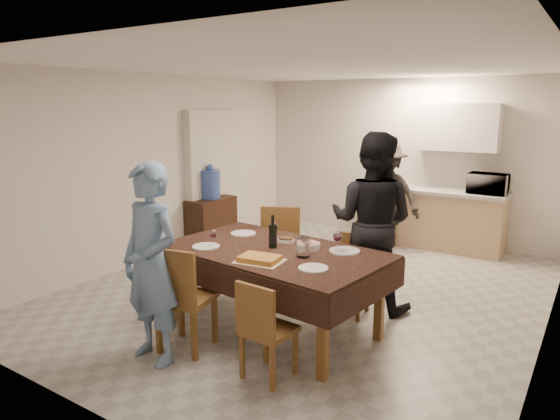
{
  "coord_description": "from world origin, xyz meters",
  "views": [
    {
      "loc": [
        2.8,
        -4.96,
        2.19
      ],
      "look_at": [
        -0.24,
        -0.3,
        1.0
      ],
      "focal_mm": 32.0,
      "sensor_mm": 36.0,
      "label": 1
    }
  ],
  "objects": [
    {
      "name": "microwave",
      "position": [
        1.42,
        2.68,
        1.06
      ],
      "size": [
        0.54,
        0.36,
        0.3
      ],
      "primitive_type": "imported",
      "rotation": [
        0.0,
        0.0,
        3.14
      ],
      "color": "silver",
      "rests_on": "kitchen_worktop"
    },
    {
      "name": "plate_near_right",
      "position": [
        0.84,
        -1.44,
        0.83
      ],
      "size": [
        0.26,
        0.26,
        0.01
      ],
      "primitive_type": "cylinder",
      "color": "silver",
      "rests_on": "dining_table"
    },
    {
      "name": "plate_far_left",
      "position": [
        -0.36,
        -0.84,
        0.83
      ],
      "size": [
        0.27,
        0.27,
        0.02
      ],
      "primitive_type": "cylinder",
      "color": "silver",
      "rests_on": "dining_table"
    },
    {
      "name": "wine_glass_c",
      "position": [
        0.04,
        -0.84,
        0.92
      ],
      "size": [
        0.08,
        0.08,
        0.19
      ],
      "primitive_type": null,
      "color": "white",
      "rests_on": "dining_table"
    },
    {
      "name": "water_pitcher",
      "position": [
        0.59,
        -1.19,
        0.91
      ],
      "size": [
        0.12,
        0.12,
        0.18
      ],
      "primitive_type": "cylinder",
      "color": "white",
      "rests_on": "dining_table"
    },
    {
      "name": "floor",
      "position": [
        0.0,
        0.0,
        0.0
      ],
      "size": [
        5.0,
        6.0,
        0.02
      ],
      "primitive_type": "cube",
      "color": "#A5A5A0",
      "rests_on": "ground"
    },
    {
      "name": "stub_partition",
      "position": [
        -2.42,
        1.2,
        1.05
      ],
      "size": [
        0.15,
        1.4,
        2.1
      ],
      "primitive_type": "cube",
      "color": "beige",
      "rests_on": "floor"
    },
    {
      "name": "water_jug",
      "position": [
        -2.28,
        0.84,
        0.97
      ],
      "size": [
        0.3,
        0.3,
        0.45
      ],
      "primitive_type": "cylinder",
      "color": "#4165C8",
      "rests_on": "console"
    },
    {
      "name": "wine_bottle",
      "position": [
        0.19,
        -1.09,
        0.98
      ],
      "size": [
        0.08,
        0.08,
        0.33
      ],
      "primitive_type": null,
      "color": "black",
      "rests_on": "dining_table"
    },
    {
      "name": "person_far",
      "position": [
        0.79,
        -0.09,
        0.96
      ],
      "size": [
        1.0,
        0.82,
        1.91
      ],
      "primitive_type": "imported",
      "rotation": [
        0.0,
        0.0,
        3.25
      ],
      "color": "black",
      "rests_on": "floor"
    },
    {
      "name": "wall_left",
      "position": [
        -2.5,
        0.0,
        1.3
      ],
      "size": [
        0.02,
        6.0,
        2.6
      ],
      "primitive_type": "cube",
      "color": "silver",
      "rests_on": "floor"
    },
    {
      "name": "person_near",
      "position": [
        -0.31,
        -2.19,
        0.87
      ],
      "size": [
        0.67,
        0.48,
        1.73
      ],
      "primitive_type": "imported",
      "rotation": [
        0.0,
        0.0,
        -0.1
      ],
      "color": "#6082A9",
      "rests_on": "floor"
    },
    {
      "name": "plate_far_right",
      "position": [
        0.84,
        -0.84,
        0.83
      ],
      "size": [
        0.29,
        0.29,
        0.02
      ],
      "primitive_type": "cylinder",
      "color": "silver",
      "rests_on": "dining_table"
    },
    {
      "name": "console",
      "position": [
        -2.28,
        0.84,
        0.37
      ],
      "size": [
        0.41,
        0.81,
        0.75
      ],
      "primitive_type": "cube",
      "color": "black",
      "rests_on": "floor"
    },
    {
      "name": "wine_glass_a",
      "position": [
        -0.31,
        -1.39,
        0.91
      ],
      "size": [
        0.08,
        0.08,
        0.18
      ],
      "primitive_type": null,
      "color": "white",
      "rests_on": "dining_table"
    },
    {
      "name": "kitchen_worktop",
      "position": [
        0.6,
        2.68,
        0.89
      ],
      "size": [
        2.24,
        0.64,
        0.05
      ],
      "primitive_type": "cube",
      "color": "#A7A7A2",
      "rests_on": "kitchen_base_cabinet"
    },
    {
      "name": "salad_bowl",
      "position": [
        0.54,
        -0.96,
        0.86
      ],
      "size": [
        0.18,
        0.18,
        0.07
      ],
      "primitive_type": "cylinder",
      "color": "silver",
      "rests_on": "dining_table"
    },
    {
      "name": "upper_cabinet",
      "position": [
        0.9,
        2.82,
        1.85
      ],
      "size": [
        1.2,
        0.34,
        0.7
      ],
      "primitive_type": "cube",
      "color": "silver",
      "rests_on": "wall_back"
    },
    {
      "name": "savoury_tart",
      "position": [
        0.34,
        -1.52,
        0.85
      ],
      "size": [
        0.45,
        0.36,
        0.05
      ],
      "primitive_type": "cube",
      "rotation": [
        0.0,
        0.0,
        0.15
      ],
      "color": "gold",
      "rests_on": "dining_table"
    },
    {
      "name": "mushroom_dish",
      "position": [
        0.19,
        -0.86,
        0.84
      ],
      "size": [
        0.18,
        0.18,
        0.03
      ],
      "primitive_type": "cylinder",
      "color": "silver",
      "rests_on": "dining_table"
    },
    {
      "name": "wall_right",
      "position": [
        2.5,
        0.0,
        1.3
      ],
      "size": [
        0.02,
        6.0,
        2.6
      ],
      "primitive_type": "cube",
      "color": "silver",
      "rests_on": "floor"
    },
    {
      "name": "person_kitchen",
      "position": [
        0.05,
        2.23,
        0.82
      ],
      "size": [
        1.06,
        0.61,
        1.64
      ],
      "primitive_type": "imported",
      "color": "black",
      "rests_on": "floor"
    },
    {
      "name": "kitchen_base_cabinet",
      "position": [
        0.6,
        2.68,
        0.43
      ],
      "size": [
        2.2,
        0.6,
        0.86
      ],
      "primitive_type": "cube",
      "color": "tan",
      "rests_on": "floor"
    },
    {
      "name": "wall_back",
      "position": [
        0.0,
        3.0,
        1.3
      ],
      "size": [
        5.0,
        0.02,
        2.6
      ],
      "primitive_type": "cube",
      "color": "silver",
      "rests_on": "floor"
    },
    {
      "name": "ceiling",
      "position": [
        0.0,
        0.0,
        2.6
      ],
      "size": [
        5.0,
        6.0,
        0.02
      ],
      "primitive_type": "cube",
      "color": "white",
      "rests_on": "wall_back"
    },
    {
      "name": "wine_glass_b",
      "position": [
        0.79,
        -0.89,
        0.93
      ],
      "size": [
        0.09,
        0.09,
        0.21
      ],
      "primitive_type": null,
      "color": "white",
      "rests_on": "dining_table"
    },
    {
      "name": "wall_front",
      "position": [
        0.0,
        -3.0,
        1.3
      ],
      "size": [
        5.0,
        0.02,
        2.6
      ],
      "primitive_type": "cube",
      "color": "silver",
      "rests_on": "floor"
    },
    {
      "name": "chair_far_right",
      "position": [
        0.69,
        -0.47,
        0.51
      ],
      "size": [
        0.42,
        0.42,
        0.46
      ],
      "rotation": [
        0.0,
        0.0,
        3.25
      ],
      "color": "brown",
      "rests_on": "floor"
    },
    {
      "name": "chair_far_left",
      "position": [
        -0.21,
        -0.49,
        0.62
      ],
      "size": [
        0.62,
        0.64,
        0.55
      ],
      "rotation": [
        0.0,
        0.0,
        3.6
      ],
      "color": "brown",
      "rests_on": "floor"
    },
    {
      "name": "dining_table",
      "position": [
        0.24,
        -1.14,
        0.78
      ],
      "size": [
        2.23,
        1.46,
        0.82
      ],
      "rotation": [
        0.0,
        0.0,
        -0.11
      ],
      "color": "black",
      "rests_on": "floor"
    },
    {
      "name": "chair_near_right",
      "position": [
        0.69,
        -1.97,
        0.51
      ],
      "size": [
        0.4,
        0.41,
        0.45
      ],
      "rotation": [
        0.0,
        0.0,
        -0.07
      ],
      "color": "brown",
      "rests_on": "floor"
    },
    {
      "name": "chair_near_left",
      "position": [
        -0.21,
        -1.99,
        0.6
      ],
      "size": [
        0.53,
        0.53,
        0.53
      ],
      "rotation": [
        0.0,
        0.0,
        0.2
      ],
      "color": "brown",
      "rests_on": "floor"
    },
    {
      "name": "plate_near_left",
      "position": [
        -0.36,
        -1.44,
        0.83
      ],
      "size": [
        0.27,
        0.27,
        0.02
      ],
      "primitive_type": "cylinder",
      "color": "silver",
      "rests_on": "dining_table"
    }
  ]
}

